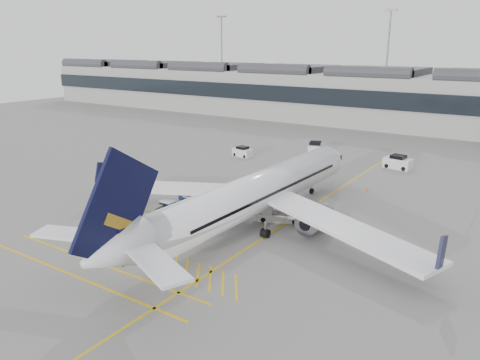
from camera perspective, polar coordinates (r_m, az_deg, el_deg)
The scene contains 18 objects.
ground at distance 47.81m, azimuth -8.76°, elevation -5.15°, with size 220.00×220.00×0.00m, color gray.
terminal at distance 109.47m, azimuth 17.53°, elevation 9.63°, with size 200.00×20.45×12.40m.
light_masts at distance 122.94m, azimuth 19.04°, elevation 14.05°, with size 113.00×0.60×25.45m.
apron_markings at distance 50.31m, azimuth 7.57°, elevation -3.99°, with size 0.25×60.00×0.01m, color gold.
airliner_main at distance 45.52m, azimuth 1.67°, elevation -1.79°, with size 37.43×40.93×10.88m.
belt_loader at distance 47.82m, azimuth 4.70°, elevation -4.20°, with size 5.33×3.43×2.13m.
baggage_cart_a at distance 50.77m, azimuth -5.94°, elevation -2.72°, with size 1.54×1.27×1.61m.
baggage_cart_b at distance 49.44m, azimuth -8.72°, elevation -3.34°, with size 1.55×1.28×1.62m.
baggage_cart_c at distance 52.03m, azimuth -5.68°, elevation -2.01°, with size 2.09×1.81×1.98m.
baggage_cart_d at distance 53.29m, azimuth -6.36°, elevation -1.63°, with size 1.83×1.50×1.92m.
ramp_agent_a at distance 49.61m, azimuth 0.33°, elevation -3.01°, with size 0.68×0.44×1.85m, color #DA5A0B.
ramp_agent_b at distance 47.85m, azimuth -3.96°, elevation -3.85°, with size 0.85×0.66×1.75m, color #F8590D.
pushback_tug at distance 48.27m, azimuth -10.47°, elevation -4.12°, with size 3.08×2.16×1.60m.
safety_cone_nose at distance 59.13m, azimuth 15.22°, elevation -1.09°, with size 0.36×0.36×0.51m, color #F24C0A.
safety_cone_engine at distance 46.87m, azimuth 8.92°, elevation -5.27°, with size 0.35×0.35×0.49m, color #F24C0A.
service_van_left at distance 74.93m, azimuth 0.32°, elevation 3.46°, with size 3.40×2.06×1.64m.
service_van_mid at distance 78.00m, azimuth 9.16°, elevation 3.87°, with size 2.91×4.19×1.96m.
service_van_right at distance 71.26m, azimuth 18.69°, elevation 2.04°, with size 4.06×2.45×1.96m.
Camera 1 is at (30.37, -32.66, 17.23)m, focal length 35.00 mm.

